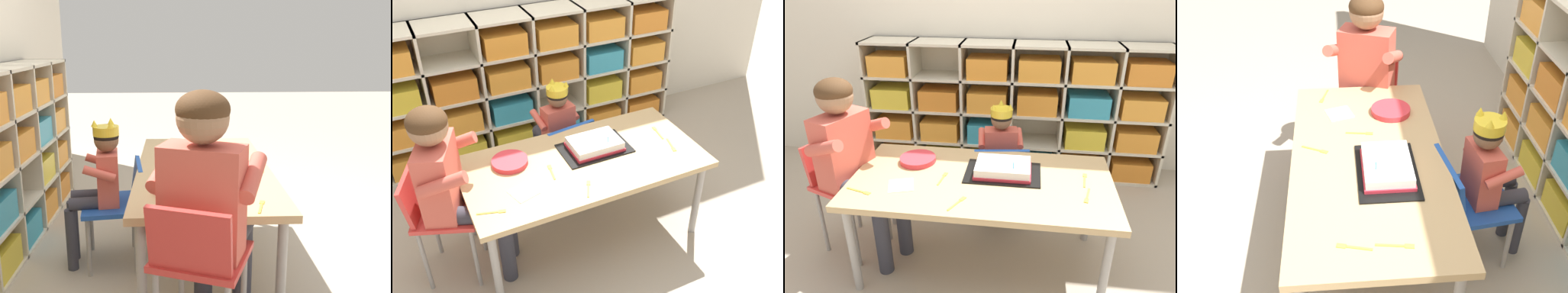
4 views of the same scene
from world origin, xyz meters
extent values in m
plane|color=tan|center=(0.00, 0.00, 0.00)|extent=(16.00, 16.00, 0.00)
cube|color=beige|center=(0.10, 1.32, 0.54)|extent=(2.37, 0.01, 1.08)
cube|color=beige|center=(-1.08, 1.16, 0.54)|extent=(0.02, 0.32, 1.08)
cube|color=beige|center=(-0.69, 1.16, 0.54)|extent=(0.02, 0.32, 1.08)
cube|color=beige|center=(-0.29, 1.16, 0.54)|extent=(0.02, 0.32, 1.08)
cube|color=beige|center=(0.10, 1.16, 0.54)|extent=(0.02, 0.32, 1.08)
cube|color=beige|center=(0.49, 1.16, 0.54)|extent=(0.02, 0.32, 1.08)
cube|color=beige|center=(0.88, 1.16, 0.54)|extent=(0.02, 0.32, 1.08)
cube|color=beige|center=(1.28, 1.16, 0.54)|extent=(0.02, 0.32, 1.08)
cube|color=beige|center=(0.10, 1.16, 0.01)|extent=(2.37, 0.32, 0.02)
cube|color=beige|center=(0.10, 1.16, 0.28)|extent=(2.37, 0.32, 0.02)
cube|color=beige|center=(0.10, 1.16, 0.54)|extent=(2.37, 0.32, 0.02)
cube|color=beige|center=(0.10, 1.16, 0.81)|extent=(2.37, 0.32, 0.02)
cube|color=beige|center=(0.10, 1.16, 1.07)|extent=(2.37, 0.32, 0.02)
cube|color=orange|center=(-0.88, 1.15, 0.10)|extent=(0.31, 0.25, 0.16)
cube|color=yellow|center=(-0.49, 1.15, 0.10)|extent=(0.31, 0.25, 0.16)
cube|color=yellow|center=(-0.10, 1.15, 0.10)|extent=(0.31, 0.25, 0.16)
cube|color=teal|center=(0.29, 1.15, 0.10)|extent=(0.31, 0.25, 0.16)
cube|color=orange|center=(0.69, 1.15, 0.10)|extent=(0.31, 0.25, 0.16)
cube|color=orange|center=(1.08, 1.15, 0.10)|extent=(0.31, 0.25, 0.16)
cube|color=orange|center=(-0.88, 1.15, 0.37)|extent=(0.31, 0.25, 0.16)
cube|color=orange|center=(-0.49, 1.15, 0.37)|extent=(0.31, 0.25, 0.16)
cube|color=teal|center=(-0.10, 1.15, 0.37)|extent=(0.31, 0.25, 0.16)
cube|color=yellow|center=(0.69, 1.15, 0.37)|extent=(0.31, 0.25, 0.16)
cube|color=orange|center=(1.08, 1.15, 0.37)|extent=(0.31, 0.25, 0.16)
cube|color=yellow|center=(-0.88, 1.15, 0.63)|extent=(0.31, 0.25, 0.16)
cube|color=orange|center=(-0.49, 1.15, 0.63)|extent=(0.31, 0.25, 0.16)
cube|color=orange|center=(-0.10, 1.15, 0.63)|extent=(0.31, 0.25, 0.16)
cube|color=orange|center=(0.29, 1.15, 0.63)|extent=(0.31, 0.25, 0.16)
cube|color=teal|center=(0.69, 1.15, 0.63)|extent=(0.31, 0.25, 0.16)
cube|color=orange|center=(1.08, 1.15, 0.63)|extent=(0.31, 0.25, 0.16)
cube|color=orange|center=(-0.88, 1.15, 0.90)|extent=(0.31, 0.25, 0.16)
cube|color=orange|center=(-0.10, 1.15, 0.90)|extent=(0.31, 0.25, 0.16)
cube|color=orange|center=(0.29, 1.15, 0.90)|extent=(0.31, 0.25, 0.16)
cube|color=orange|center=(0.69, 1.15, 0.90)|extent=(0.31, 0.25, 0.16)
cube|color=orange|center=(1.08, 1.15, 0.90)|extent=(0.31, 0.25, 0.16)
cube|color=tan|center=(0.00, 0.00, 0.55)|extent=(1.38, 0.70, 0.03)
cylinder|color=#9E9993|center=(-0.63, -0.29, 0.27)|extent=(0.04, 0.04, 0.54)
cylinder|color=#9E9993|center=(0.63, -0.29, 0.27)|extent=(0.04, 0.04, 0.54)
cylinder|color=#9E9993|center=(-0.63, 0.29, 0.27)|extent=(0.04, 0.04, 0.54)
cylinder|color=#9E9993|center=(0.63, 0.29, 0.27)|extent=(0.04, 0.04, 0.54)
cube|color=#1E4CA8|center=(0.06, 0.51, 0.34)|extent=(0.41, 0.36, 0.03)
cube|color=#1E4CA8|center=(0.08, 0.37, 0.46)|extent=(0.35, 0.10, 0.22)
cylinder|color=gray|center=(0.20, 0.66, 0.16)|extent=(0.02, 0.02, 0.33)
cylinder|color=gray|center=(-0.11, 0.61, 0.16)|extent=(0.02, 0.02, 0.33)
cylinder|color=gray|center=(0.23, 0.41, 0.16)|extent=(0.02, 0.02, 0.33)
cylinder|color=gray|center=(-0.08, 0.37, 0.16)|extent=(0.02, 0.02, 0.33)
cube|color=#D15647|center=(0.06, 0.52, 0.50)|extent=(0.22, 0.14, 0.29)
sphere|color=brown|center=(0.06, 0.52, 0.71)|extent=(0.13, 0.13, 0.13)
ellipsoid|color=black|center=(0.06, 0.52, 0.73)|extent=(0.14, 0.14, 0.10)
cylinder|color=yellow|center=(0.06, 0.52, 0.76)|extent=(0.14, 0.14, 0.05)
cone|color=yellow|center=(0.05, 0.58, 0.80)|extent=(0.04, 0.04, 0.04)
cone|color=yellow|center=(0.12, 0.50, 0.80)|extent=(0.04, 0.04, 0.04)
cone|color=yellow|center=(0.01, 0.49, 0.80)|extent=(0.04, 0.04, 0.04)
cylinder|color=#33333D|center=(0.11, 0.63, 0.38)|extent=(0.10, 0.22, 0.07)
cylinder|color=#33333D|center=(-0.02, 0.62, 0.38)|extent=(0.10, 0.22, 0.07)
cylinder|color=#33333D|center=(0.09, 0.74, 0.17)|extent=(0.06, 0.06, 0.35)
cylinder|color=#33333D|center=(-0.03, 0.72, 0.17)|extent=(0.06, 0.06, 0.35)
cylinder|color=#D15647|center=(0.18, 0.58, 0.56)|extent=(0.07, 0.18, 0.10)
cylinder|color=#D15647|center=(-0.07, 0.55, 0.56)|extent=(0.07, 0.18, 0.10)
cube|color=red|center=(-0.78, 0.05, 0.45)|extent=(0.42, 0.42, 0.03)
cube|color=red|center=(-0.92, 0.10, 0.58)|extent=(0.16, 0.30, 0.24)
cylinder|color=gray|center=(-0.70, -0.12, 0.22)|extent=(0.02, 0.02, 0.44)
cylinder|color=gray|center=(-0.61, 0.13, 0.22)|extent=(0.02, 0.02, 0.44)
cylinder|color=gray|center=(-0.95, -0.03, 0.22)|extent=(0.02, 0.02, 0.44)
cylinder|color=gray|center=(-0.86, 0.22, 0.22)|extent=(0.02, 0.02, 0.44)
cube|color=#D15647|center=(-0.78, 0.05, 0.67)|extent=(0.26, 0.34, 0.42)
sphere|color=#997051|center=(-0.78, 0.05, 0.98)|extent=(0.19, 0.19, 0.19)
ellipsoid|color=#472D19|center=(-0.78, 0.05, 1.01)|extent=(0.19, 0.19, 0.14)
cylinder|color=#33333D|center=(-0.67, -0.09, 0.49)|extent=(0.32, 0.20, 0.10)
cylinder|color=#33333D|center=(-0.61, 0.08, 0.49)|extent=(0.32, 0.20, 0.10)
cylinder|color=#33333D|center=(-0.53, -0.14, 0.23)|extent=(0.08, 0.08, 0.46)
cylinder|color=#33333D|center=(-0.47, 0.03, 0.23)|extent=(0.08, 0.08, 0.46)
cylinder|color=#D15647|center=(-0.79, -0.13, 0.76)|extent=(0.25, 0.15, 0.14)
cylinder|color=#D15647|center=(-0.66, 0.19, 0.76)|extent=(0.25, 0.15, 0.14)
cube|color=black|center=(0.11, 0.07, 0.58)|extent=(0.41, 0.27, 0.01)
cube|color=white|center=(0.11, 0.07, 0.61)|extent=(0.29, 0.21, 0.06)
cube|color=red|center=(0.11, 0.07, 0.59)|extent=(0.30, 0.22, 0.02)
cylinder|color=#4CB2E5|center=(0.17, 0.02, 0.65)|extent=(0.01, 0.01, 0.04)
cylinder|color=#DB333D|center=(-0.39, 0.15, 0.59)|extent=(0.21, 0.21, 0.03)
cube|color=white|center=(-0.40, -0.12, 0.57)|extent=(0.16, 0.16, 0.00)
cube|color=yellow|center=(-0.09, -0.26, 0.57)|extent=(0.05, 0.09, 0.00)
cube|color=yellow|center=(-0.06, -0.20, 0.57)|extent=(0.03, 0.04, 0.00)
cube|color=yellow|center=(0.54, 0.04, 0.57)|extent=(0.02, 0.11, 0.00)
cube|color=yellow|center=(0.55, 0.11, 0.57)|extent=(0.02, 0.04, 0.00)
cube|color=yellow|center=(-0.61, -0.20, 0.57)|extent=(0.11, 0.04, 0.00)
cube|color=yellow|center=(-0.54, -0.22, 0.57)|extent=(0.04, 0.03, 0.00)
cube|color=yellow|center=(0.55, -0.07, 0.57)|extent=(0.03, 0.10, 0.00)
cube|color=yellow|center=(0.53, -0.14, 0.57)|extent=(0.03, 0.04, 0.00)
cube|color=yellow|center=(-0.21, -0.05, 0.57)|extent=(0.02, 0.10, 0.00)
cube|color=yellow|center=(-0.20, 0.02, 0.57)|extent=(0.02, 0.04, 0.00)
camera|label=1|loc=(-2.32, 0.14, 1.25)|focal=41.33mm
camera|label=2|loc=(-0.88, -1.89, 2.09)|focal=41.42mm
camera|label=3|loc=(0.22, -1.68, 1.58)|focal=33.92mm
camera|label=4|loc=(1.72, -0.12, 1.85)|focal=43.24mm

